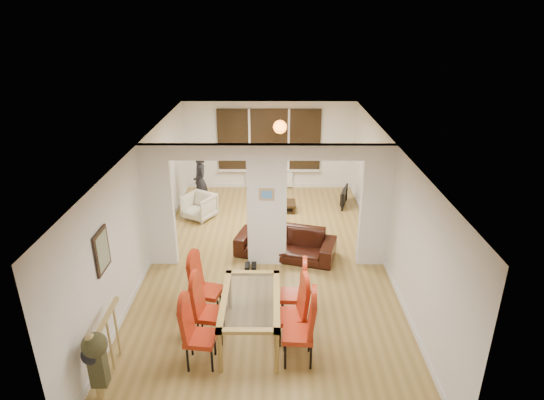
{
  "coord_description": "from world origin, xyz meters",
  "views": [
    {
      "loc": [
        0.14,
        -8.45,
        4.96
      ],
      "look_at": [
        0.1,
        0.6,
        1.19
      ],
      "focal_mm": 30.0,
      "sensor_mm": 36.0,
      "label": 1
    }
  ],
  "objects_px": {
    "dining_chair_rc": "(292,291)",
    "sofa": "(285,243)",
    "dining_chair_lb": "(210,310)",
    "bottle": "(267,196)",
    "armchair": "(199,206)",
    "dining_table": "(251,318)",
    "dining_chair_rb": "(291,311)",
    "dining_chair_la": "(200,334)",
    "bowl": "(280,201)",
    "coffee_table": "(275,206)",
    "dining_chair_ra": "(298,329)",
    "person": "(200,182)",
    "dining_chair_lc": "(208,287)",
    "television": "(341,197)"
  },
  "relations": [
    {
      "from": "dining_table",
      "to": "dining_chair_rc",
      "type": "distance_m",
      "value": 0.89
    },
    {
      "from": "dining_chair_rc",
      "to": "bottle",
      "type": "relative_size",
      "value": 3.91
    },
    {
      "from": "dining_chair_lb",
      "to": "bowl",
      "type": "xyz_separation_m",
      "value": [
        1.18,
        5.18,
        -0.27
      ]
    },
    {
      "from": "dining_chair_lb",
      "to": "dining_chair_rc",
      "type": "height_order",
      "value": "dining_chair_lb"
    },
    {
      "from": "dining_chair_la",
      "to": "dining_chair_rb",
      "type": "relative_size",
      "value": 1.0
    },
    {
      "from": "bowl",
      "to": "bottle",
      "type": "bearing_deg",
      "value": 168.53
    },
    {
      "from": "dining_chair_rb",
      "to": "sofa",
      "type": "xyz_separation_m",
      "value": [
        -0.02,
        2.76,
        -0.24
      ]
    },
    {
      "from": "dining_chair_la",
      "to": "bowl",
      "type": "xyz_separation_m",
      "value": [
        1.25,
        5.76,
        -0.27
      ]
    },
    {
      "from": "dining_table",
      "to": "dining_chair_rc",
      "type": "bearing_deg",
      "value": 38.85
    },
    {
      "from": "armchair",
      "to": "dining_chair_rc",
      "type": "bearing_deg",
      "value": -31.11
    },
    {
      "from": "dining_table",
      "to": "bottle",
      "type": "relative_size",
      "value": 6.22
    },
    {
      "from": "bowl",
      "to": "armchair",
      "type": "bearing_deg",
      "value": -166.57
    },
    {
      "from": "dining_chair_rb",
      "to": "coffee_table",
      "type": "relative_size",
      "value": 1.01
    },
    {
      "from": "dining_chair_rc",
      "to": "coffee_table",
      "type": "bearing_deg",
      "value": 96.57
    },
    {
      "from": "dining_table",
      "to": "bowl",
      "type": "xyz_separation_m",
      "value": [
        0.53,
        5.16,
        -0.11
      ]
    },
    {
      "from": "sofa",
      "to": "dining_chair_la",
      "type": "bearing_deg",
      "value": -96.59
    },
    {
      "from": "bowl",
      "to": "dining_chair_lb",
      "type": "bearing_deg",
      "value": -102.84
    },
    {
      "from": "armchair",
      "to": "coffee_table",
      "type": "xyz_separation_m",
      "value": [
        1.96,
        0.47,
        -0.2
      ]
    },
    {
      "from": "person",
      "to": "television",
      "type": "xyz_separation_m",
      "value": [
        3.81,
        0.24,
        -0.53
      ]
    },
    {
      "from": "person",
      "to": "dining_chair_rb",
      "type": "bearing_deg",
      "value": -0.7
    },
    {
      "from": "dining_chair_rc",
      "to": "person",
      "type": "bearing_deg",
      "value": 118.72
    },
    {
      "from": "dining_chair_lb",
      "to": "dining_chair_rc",
      "type": "xyz_separation_m",
      "value": [
        1.34,
        0.57,
        -0.03
      ]
    },
    {
      "from": "dining_chair_lb",
      "to": "coffee_table",
      "type": "height_order",
      "value": "dining_chair_lb"
    },
    {
      "from": "television",
      "to": "dining_chair_rc",
      "type": "bearing_deg",
      "value": 178.95
    },
    {
      "from": "dining_chair_la",
      "to": "dining_chair_ra",
      "type": "height_order",
      "value": "dining_chair_ra"
    },
    {
      "from": "dining_chair_lb",
      "to": "dining_chair_rc",
      "type": "distance_m",
      "value": 1.45
    },
    {
      "from": "armchair",
      "to": "coffee_table",
      "type": "distance_m",
      "value": 2.02
    },
    {
      "from": "dining_table",
      "to": "dining_chair_rc",
      "type": "xyz_separation_m",
      "value": [
        0.69,
        0.56,
        0.13
      ]
    },
    {
      "from": "dining_chair_lb",
      "to": "dining_chair_lc",
      "type": "relative_size",
      "value": 0.99
    },
    {
      "from": "dining_chair_lb",
      "to": "bowl",
      "type": "distance_m",
      "value": 5.32
    },
    {
      "from": "sofa",
      "to": "bowl",
      "type": "relative_size",
      "value": 9.09
    },
    {
      "from": "dining_chair_lb",
      "to": "dining_table",
      "type": "bearing_deg",
      "value": 11.37
    },
    {
      "from": "dining_chair_rc",
      "to": "sofa",
      "type": "xyz_separation_m",
      "value": [
        -0.07,
        2.17,
        -0.21
      ]
    },
    {
      "from": "dining_chair_rc",
      "to": "sofa",
      "type": "bearing_deg",
      "value": 94.84
    },
    {
      "from": "dining_table",
      "to": "dining_chair_la",
      "type": "relative_size",
      "value": 1.51
    },
    {
      "from": "person",
      "to": "bottle",
      "type": "xyz_separation_m",
      "value": [
        1.76,
        -0.05,
        -0.39
      ]
    },
    {
      "from": "armchair",
      "to": "sofa",
      "type": "bearing_deg",
      "value": -11.55
    },
    {
      "from": "bowl",
      "to": "dining_chair_rb",
      "type": "bearing_deg",
      "value": -88.79
    },
    {
      "from": "dining_chair_rb",
      "to": "dining_chair_rc",
      "type": "xyz_separation_m",
      "value": [
        0.04,
        0.6,
        -0.03
      ]
    },
    {
      "from": "bottle",
      "to": "sofa",
      "type": "bearing_deg",
      "value": -79.93
    },
    {
      "from": "sofa",
      "to": "coffee_table",
      "type": "relative_size",
      "value": 1.96
    },
    {
      "from": "armchair",
      "to": "television",
      "type": "height_order",
      "value": "armchair"
    },
    {
      "from": "dining_table",
      "to": "dining_chair_rb",
      "type": "relative_size",
      "value": 1.51
    },
    {
      "from": "dining_chair_ra",
      "to": "dining_chair_lc",
      "type": "bearing_deg",
      "value": 147.12
    },
    {
      "from": "dining_table",
      "to": "dining_chair_lc",
      "type": "bearing_deg",
      "value": 141.38
    },
    {
      "from": "dining_chair_ra",
      "to": "bowl",
      "type": "bearing_deg",
      "value": 96.17
    },
    {
      "from": "dining_chair_lc",
      "to": "person",
      "type": "xyz_separation_m",
      "value": [
        -0.82,
        4.67,
        0.22
      ]
    },
    {
      "from": "television",
      "to": "coffee_table",
      "type": "bearing_deg",
      "value": 118.53
    },
    {
      "from": "dining_chair_lb",
      "to": "bowl",
      "type": "height_order",
      "value": "dining_chair_lb"
    },
    {
      "from": "dining_chair_rb",
      "to": "television",
      "type": "height_order",
      "value": "dining_chair_rb"
    }
  ]
}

